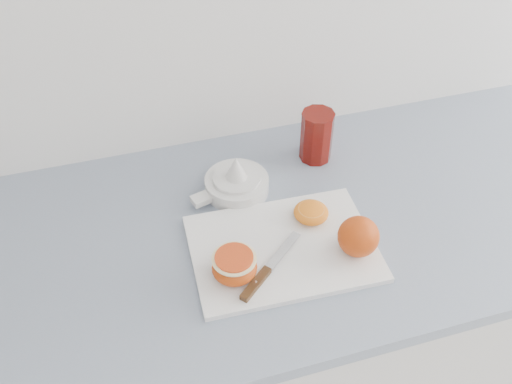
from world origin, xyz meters
TOP-DOWN VIEW (x-y plane):
  - counter at (0.14, 1.70)m, footprint 2.49×0.64m
  - cutting_board at (0.03, 1.62)m, footprint 0.36×0.26m
  - whole_orange at (0.16, 1.57)m, footprint 0.08×0.08m
  - half_orange at (-0.07, 1.58)m, footprint 0.08×0.08m
  - squeezed_shell at (0.11, 1.68)m, footprint 0.07×0.07m
  - paring_knife at (-0.03, 1.56)m, footprint 0.15×0.13m
  - citrus_juicer at (-0.01, 1.81)m, footprint 0.17×0.13m
  - red_tumbler at (0.19, 1.87)m, footprint 0.07×0.07m

SIDE VIEW (x-z plane):
  - counter at x=0.14m, z-range 0.00..0.89m
  - cutting_board at x=0.03m, z-range 0.89..0.90m
  - paring_knife at x=-0.03m, z-range 0.90..0.91m
  - citrus_juicer at x=-0.01m, z-range 0.87..0.96m
  - squeezed_shell at x=0.11m, z-range 0.90..0.93m
  - half_orange at x=-0.07m, z-range 0.90..0.95m
  - whole_orange at x=0.16m, z-range 0.90..0.98m
  - red_tumbler at x=0.19m, z-range 0.89..1.00m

